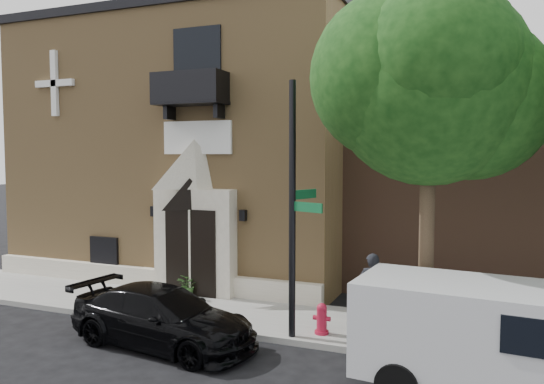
# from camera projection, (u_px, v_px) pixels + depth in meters

# --- Properties ---
(ground) EXTENTS (120.00, 120.00, 0.00)m
(ground) POSITION_uv_depth(u_px,v_px,m) (175.00, 329.00, 13.30)
(ground) COLOR black
(ground) RESTS_ON ground
(sidewalk) EXTENTS (42.00, 3.00, 0.15)m
(sidewalk) POSITION_uv_depth(u_px,v_px,m) (237.00, 314.00, 14.31)
(sidewalk) COLOR gray
(sidewalk) RESTS_ON ground
(church) EXTENTS (12.20, 11.01, 9.30)m
(church) POSITION_uv_depth(u_px,v_px,m) (217.00, 149.00, 21.44)
(church) COLOR #AA8450
(church) RESTS_ON ground
(street_tree_left) EXTENTS (4.97, 4.38, 7.77)m
(street_tree_left) POSITION_uv_depth(u_px,v_px,m) (430.00, 83.00, 10.97)
(street_tree_left) COLOR #38281C
(street_tree_left) RESTS_ON sidewalk
(black_sedan) EXTENTS (4.83, 2.45, 1.34)m
(black_sedan) POSITION_uv_depth(u_px,v_px,m) (163.00, 317.00, 12.11)
(black_sedan) COLOR black
(black_sedan) RESTS_ON ground
(cargo_van) EXTENTS (5.28, 2.55, 2.08)m
(cargo_van) POSITION_uv_depth(u_px,v_px,m) (516.00, 340.00, 9.18)
(cargo_van) COLOR silver
(cargo_van) RESTS_ON ground
(street_sign) EXTENTS (0.89, 1.14, 5.91)m
(street_sign) POSITION_uv_depth(u_px,v_px,m) (293.00, 209.00, 12.15)
(street_sign) COLOR black
(street_sign) RESTS_ON sidewalk
(fire_hydrant) EXTENTS (0.42, 0.34, 0.74)m
(fire_hydrant) POSITION_uv_depth(u_px,v_px,m) (322.00, 319.00, 12.51)
(fire_hydrant) COLOR #A4142F
(fire_hydrant) RESTS_ON sidewalk
(planter) EXTENTS (0.77, 0.71, 0.70)m
(planter) POSITION_uv_depth(u_px,v_px,m) (188.00, 285.00, 15.75)
(planter) COLOR #335C26
(planter) RESTS_ON sidewalk
(pedestrian_near) EXTENTS (0.71, 0.50, 1.84)m
(pedestrian_near) POSITION_uv_depth(u_px,v_px,m) (372.00, 290.00, 12.96)
(pedestrian_near) COLOR black
(pedestrian_near) RESTS_ON sidewalk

